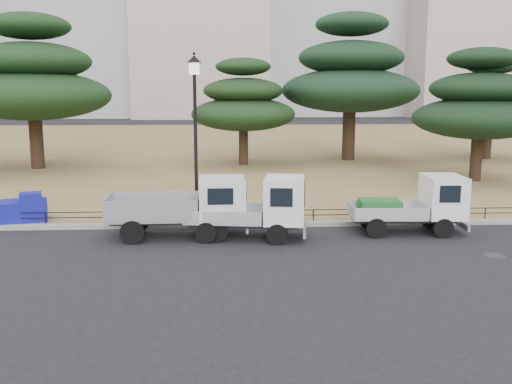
{
  "coord_description": "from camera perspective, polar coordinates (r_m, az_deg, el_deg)",
  "views": [
    {
      "loc": [
        -0.92,
        -16.13,
        4.53
      ],
      "look_at": [
        0.0,
        2.0,
        1.3
      ],
      "focal_mm": 40.0,
      "sensor_mm": 36.0,
      "label": 1
    }
  ],
  "objects": [
    {
      "name": "truck_kei_front",
      "position": [
        17.6,
        -0.06,
        -1.62
      ],
      "size": [
        3.81,
        2.01,
        1.93
      ],
      "rotation": [
        0.0,
        0.0,
        -0.13
      ],
      "color": "black",
      "rests_on": "ground"
    },
    {
      "name": "manhole",
      "position": [
        17.28,
        22.78,
        -5.9
      ],
      "size": [
        0.6,
        0.6,
        0.01
      ],
      "primitive_type": "cylinder",
      "color": "#2D2D30",
      "rests_on": "ground"
    },
    {
      "name": "tarp_pile",
      "position": [
        20.99,
        -22.12,
        -1.6
      ],
      "size": [
        1.74,
        1.47,
        0.99
      ],
      "rotation": [
        0.0,
        0.0,
        0.28
      ],
      "color": "#131897",
      "rests_on": "lawn"
    },
    {
      "name": "ground",
      "position": [
        16.78,
        0.35,
        -5.57
      ],
      "size": [
        220.0,
        220.0,
        0.0
      ],
      "primitive_type": "plane",
      "color": "black"
    },
    {
      "name": "street_lamp",
      "position": [
        19.07,
        -6.11,
        8.08
      ],
      "size": [
        0.49,
        0.49,
        5.52
      ],
      "color": "black",
      "rests_on": "lawn"
    },
    {
      "name": "pine_east_near",
      "position": [
        29.88,
        21.47,
        8.12
      ],
      "size": [
        6.37,
        6.37,
        6.43
      ],
      "color": "black",
      "rests_on": "lawn"
    },
    {
      "name": "truck_large",
      "position": [
        17.92,
        -7.04,
        -1.25
      ],
      "size": [
        4.3,
        1.83,
        1.85
      ],
      "rotation": [
        0.0,
        0.0,
        0.03
      ],
      "color": "black",
      "rests_on": "ground"
    },
    {
      "name": "curb",
      "position": [
        19.28,
        -0.09,
        -3.26
      ],
      "size": [
        120.0,
        0.25,
        0.16
      ],
      "primitive_type": "cube",
      "color": "gray",
      "rests_on": "ground"
    },
    {
      "name": "pipe_fence",
      "position": [
        19.34,
        -0.11,
        -2.12
      ],
      "size": [
        38.0,
        0.04,
        0.4
      ],
      "color": "black",
      "rests_on": "lawn"
    },
    {
      "name": "truck_kei_rear",
      "position": [
        19.02,
        15.66,
        -1.21
      ],
      "size": [
        3.61,
        1.68,
        1.86
      ],
      "rotation": [
        0.0,
        0.0,
        -0.04
      ],
      "color": "black",
      "rests_on": "ground"
    },
    {
      "name": "pine_east_far",
      "position": [
        39.98,
        22.37,
        8.45
      ],
      "size": [
        6.48,
        6.48,
        6.51
      ],
      "color": "black",
      "rests_on": "lawn"
    },
    {
      "name": "pine_center_left",
      "position": [
        34.02,
        -1.28,
        8.83
      ],
      "size": [
        6.18,
        6.18,
        6.29
      ],
      "color": "black",
      "rests_on": "lawn"
    },
    {
      "name": "pine_west_near",
      "position": [
        34.74,
        -21.46,
        10.38
      ],
      "size": [
        8.61,
        8.61,
        8.61
      ],
      "color": "black",
      "rests_on": "lawn"
    },
    {
      "name": "lawn",
      "position": [
        46.95,
        -1.78,
        4.64
      ],
      "size": [
        120.0,
        56.0,
        0.15
      ],
      "primitive_type": "cube",
      "color": "olive",
      "rests_on": "ground"
    },
    {
      "name": "pine_center_right",
      "position": [
        36.97,
        9.42,
        11.4
      ],
      "size": [
        8.63,
        8.63,
        9.16
      ],
      "color": "black",
      "rests_on": "lawn"
    }
  ]
}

